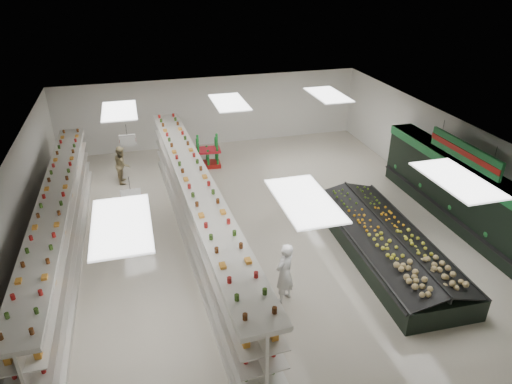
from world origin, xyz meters
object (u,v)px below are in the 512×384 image
object	(u,v)px
gondola_left	(62,230)
produce_island	(386,242)
shopper_background	(122,164)
gondola_center	(198,215)
shopper_main	(285,273)
soda_endcap	(207,152)

from	to	relation	value
gondola_left	produce_island	xyz separation A→B (m)	(9.26, -2.41, -0.50)
shopper_background	gondola_center	bearing A→B (deg)	-153.74
gondola_center	shopper_main	world-z (taller)	gondola_center
gondola_left	gondola_center	size ratio (longest dim) A/B	0.90
soda_endcap	produce_island	bearing A→B (deg)	-62.87
produce_island	shopper_background	distance (m)	10.45
produce_island	shopper_background	world-z (taller)	shopper_background
gondola_left	soda_endcap	distance (m)	7.56
shopper_main	gondola_left	bearing A→B (deg)	-65.21
gondola_left	gondola_center	world-z (taller)	gondola_center
produce_island	shopper_background	size ratio (longest dim) A/B	4.30
shopper_background	gondola_left	bearing A→B (deg)	163.11
gondola_center	gondola_left	bearing A→B (deg)	172.96
soda_endcap	shopper_main	distance (m)	9.02
shopper_main	shopper_background	distance (m)	9.27
gondola_center	shopper_main	distance (m)	3.68
soda_endcap	gondola_left	bearing A→B (deg)	-133.84
produce_island	shopper_main	size ratio (longest dim) A/B	3.75
produce_island	soda_endcap	bearing A→B (deg)	117.13
soda_endcap	shopper_background	size ratio (longest dim) A/B	0.93
shopper_background	shopper_main	bearing A→B (deg)	-151.95
gondola_left	shopper_main	xyz separation A→B (m)	(5.68, -3.55, -0.07)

